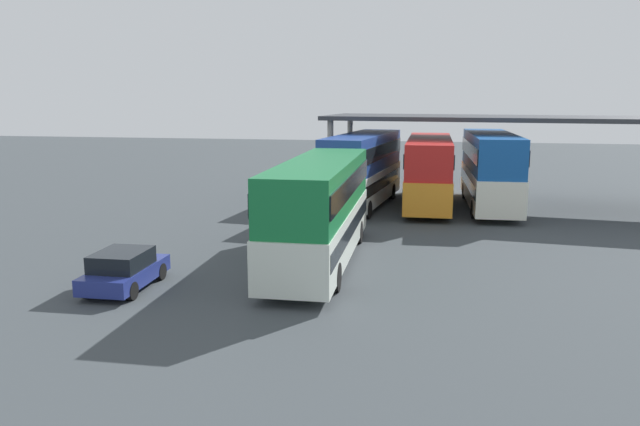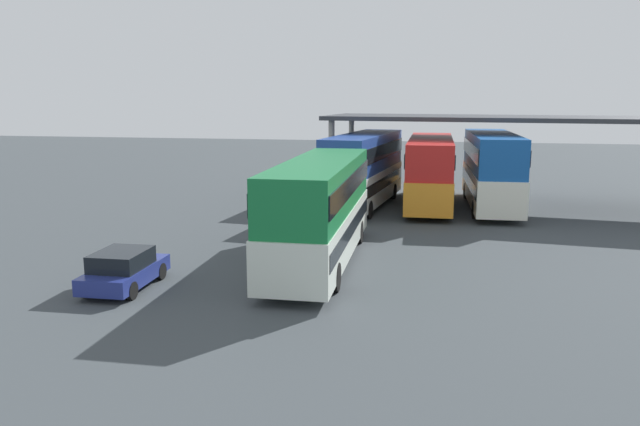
% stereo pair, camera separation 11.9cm
% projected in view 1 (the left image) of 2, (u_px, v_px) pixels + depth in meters
% --- Properties ---
extents(ground_plane, '(140.00, 140.00, 0.00)m').
position_uv_depth(ground_plane, '(295.00, 286.00, 21.29)').
color(ground_plane, '#3A4044').
extents(double_decker_main, '(2.71, 11.39, 4.06)m').
position_uv_depth(double_decker_main, '(320.00, 207.00, 23.92)').
color(double_decker_main, silver).
rests_on(double_decker_main, ground_plane).
extents(parked_hatchback, '(1.83, 3.69, 1.35)m').
position_uv_depth(parked_hatchback, '(124.00, 270.00, 20.91)').
color(parked_hatchback, navy).
rests_on(parked_hatchback, ground_plane).
extents(double_decker_near_canopy, '(3.78, 11.08, 4.32)m').
position_uv_depth(double_decker_near_canopy, '(363.00, 167.00, 35.95)').
color(double_decker_near_canopy, white).
rests_on(double_decker_near_canopy, ground_plane).
extents(double_decker_mid_row, '(2.63, 11.12, 4.05)m').
position_uv_depth(double_decker_mid_row, '(429.00, 169.00, 36.40)').
color(double_decker_mid_row, orange).
rests_on(double_decker_mid_row, ground_plane).
extents(double_decker_far_right, '(2.86, 10.69, 4.37)m').
position_uv_depth(double_decker_far_right, '(490.00, 168.00, 35.64)').
color(double_decker_far_right, white).
rests_on(double_decker_far_right, ground_plane).
extents(depot_canopy, '(23.38, 8.48, 5.33)m').
position_uv_depth(depot_canopy, '(521.00, 122.00, 35.62)').
color(depot_canopy, '#33353A').
rests_on(depot_canopy, ground_plane).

